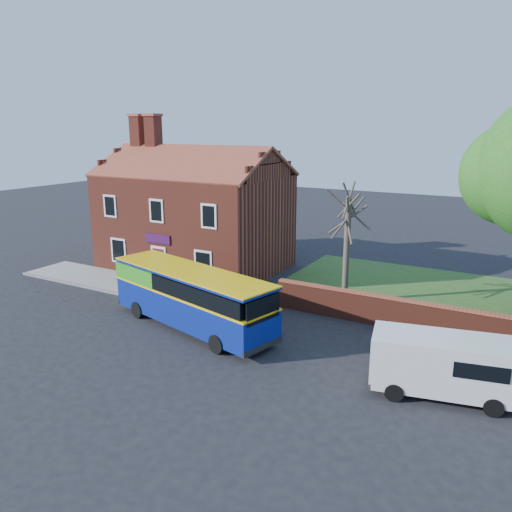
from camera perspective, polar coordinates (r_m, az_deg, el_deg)
The scene contains 9 objects.
ground at distance 23.62m, azimuth -9.54°, elevation -10.00°, with size 120.00×120.00×0.00m, color black.
pavement at distance 31.97m, azimuth -12.92°, elevation -3.45°, with size 18.00×3.50×0.12m, color gray.
kerb at distance 30.77m, azimuth -15.10°, elevation -4.28°, with size 18.00×0.15×0.14m, color slate.
grass_strip at distance 31.12m, azimuth 26.55°, elevation -5.24°, with size 26.00×12.00×0.04m, color #426B28.
shop_building at distance 35.48m, azimuth -7.03°, elevation 4.17°, with size 12.30×8.13×10.50m.
boundary_wall at distance 25.20m, azimuth 25.90°, elevation -7.72°, with size 22.00×0.38×1.60m.
bus at distance 25.09m, azimuth -7.83°, elevation -4.31°, with size 10.01×4.76×2.96m.
van_near at distance 20.03m, azimuth 20.71°, elevation -11.43°, with size 5.50×3.09×2.28m.
bare_tree at distance 28.25m, azimuth 10.33°, elevation 1.24°, with size 2.44×2.91×6.52m.
Camera 1 is at (13.75, -16.56, 9.73)m, focal length 35.00 mm.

